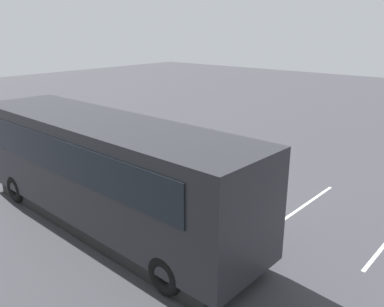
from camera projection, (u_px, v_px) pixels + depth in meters
ground_plane at (205, 187)px, 14.72m from camera, size 80.00×80.00×0.00m
tour_bus at (106, 174)px, 11.45m from camera, size 10.43×2.81×3.25m
spectator_far_left at (212, 176)px, 12.84m from camera, size 0.58×0.37×1.80m
spectator_left at (182, 169)px, 13.56m from camera, size 0.58×0.36×1.73m
spectator_centre at (159, 161)px, 14.42m from camera, size 0.57×0.32×1.72m
spectator_right at (130, 157)px, 14.91m from camera, size 0.57×0.39×1.70m
parked_motorcycle_silver at (93, 168)px, 15.30m from camera, size 2.03×0.70×0.99m
parked_motorcycle_dark at (158, 191)px, 13.16m from camera, size 2.04×0.66×0.99m
stunt_motorcycle at (205, 141)px, 17.07m from camera, size 1.89×1.05×1.72m
traffic_cone at (224, 174)px, 15.17m from camera, size 0.34×0.34×0.63m
bay_line_b at (299, 209)px, 12.94m from camera, size 0.22×4.97×0.01m
bay_line_c at (229, 187)px, 14.69m from camera, size 0.20×4.22×0.01m
bay_line_d at (175, 170)px, 16.43m from camera, size 0.21×4.37×0.01m
bay_line_e at (130, 157)px, 18.18m from camera, size 0.21×4.48×0.01m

